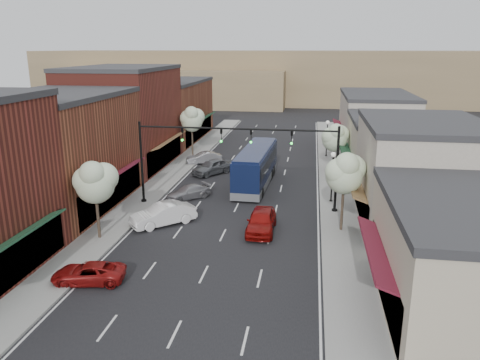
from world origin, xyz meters
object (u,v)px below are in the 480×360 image
at_px(signal_mast_left, 169,151).
at_px(red_hatchback, 261,221).
at_px(tree_left_far, 192,119).
at_px(tree_right_near, 345,172).
at_px(signal_mast_right, 307,156).
at_px(parked_car_c, 188,192).
at_px(parked_car_a, 88,273).
at_px(tree_right_far, 335,137).
at_px(parked_car_d, 212,167).
at_px(parked_car_e, 204,158).
at_px(tree_left_near, 95,181).
at_px(lamp_post_near, 333,169).
at_px(lamp_post_far, 327,133).
at_px(parked_car_b, 163,214).
at_px(coach_bus, 256,166).

distance_m(signal_mast_left, red_hatchback, 10.32).
height_order(tree_left_far, red_hatchback, tree_left_far).
bearing_deg(tree_right_near, signal_mast_right, 123.91).
xyz_separation_m(signal_mast_right, parked_car_c, (-10.17, 1.73, -4.03)).
bearing_deg(parked_car_a, tree_right_far, 141.10).
distance_m(tree_left_far, parked_car_d, 9.60).
relative_size(signal_mast_left, parked_car_d, 1.75).
bearing_deg(parked_car_d, parked_car_e, 147.88).
distance_m(tree_left_near, parked_car_e, 23.06).
relative_size(lamp_post_near, lamp_post_far, 1.00).
relative_size(parked_car_a, parked_car_b, 0.83).
height_order(lamp_post_near, lamp_post_far, same).
distance_m(tree_right_near, parked_car_b, 13.64).
bearing_deg(parked_car_a, tree_left_far, 174.16).
distance_m(signal_mast_right, red_hatchback, 6.91).
bearing_deg(parked_car_c, tree_right_near, 22.51).
height_order(lamp_post_near, parked_car_e, lamp_post_near).
bearing_deg(parked_car_d, tree_right_near, -13.44).
relative_size(tree_right_near, tree_left_near, 1.05).
xyz_separation_m(tree_right_near, tree_right_far, (0.00, 16.00, -0.46)).
bearing_deg(red_hatchback, parked_car_d, 114.55).
height_order(parked_car_a, parked_car_e, parked_car_e).
xyz_separation_m(tree_right_far, lamp_post_near, (-0.55, -9.44, -0.99)).
distance_m(lamp_post_far, parked_car_d, 15.70).
relative_size(signal_mast_right, parked_car_a, 2.01).
height_order(coach_bus, parked_car_b, coach_bus).
xyz_separation_m(tree_right_far, parked_car_e, (-14.44, 2.68, -3.33)).
bearing_deg(parked_car_d, signal_mast_left, -62.94).
bearing_deg(parked_car_b, lamp_post_near, 77.65).
xyz_separation_m(parked_car_a, parked_car_e, (0.11, 28.53, 0.09)).
relative_size(signal_mast_left, coach_bus, 0.69).
height_order(tree_right_far, parked_car_c, tree_right_far).
bearing_deg(tree_left_near, red_hatchback, 16.08).
bearing_deg(coach_bus, signal_mast_left, -130.18).
xyz_separation_m(parked_car_b, parked_car_e, (-1.31, 19.26, -0.15)).
bearing_deg(red_hatchback, coach_bus, 98.87).
bearing_deg(parked_car_a, tree_left_near, -170.19).
relative_size(tree_left_far, lamp_post_near, 1.38).
bearing_deg(signal_mast_right, parked_car_e, 128.70).
bearing_deg(tree_left_near, parked_car_b, 44.57).
bearing_deg(lamp_post_far, signal_mast_right, -96.22).
height_order(tree_left_far, lamp_post_far, tree_left_far).
bearing_deg(signal_mast_right, tree_right_near, -56.09).
relative_size(red_hatchback, parked_car_d, 1.03).
bearing_deg(tree_right_near, coach_bus, 124.44).
xyz_separation_m(tree_right_far, parked_car_b, (-13.13, -16.58, -3.18)).
xyz_separation_m(tree_right_near, red_hatchback, (-5.73, -0.87, -3.63)).
bearing_deg(lamp_post_near, lamp_post_far, 90.00).
distance_m(signal_mast_right, signal_mast_left, 11.24).
relative_size(signal_mast_left, parked_car_b, 1.68).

